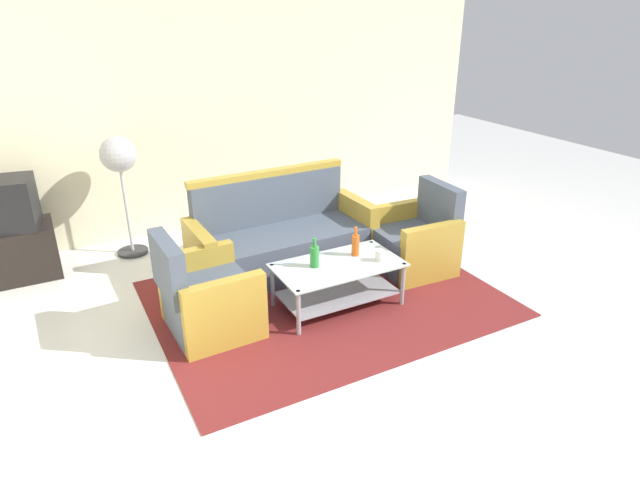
# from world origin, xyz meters

# --- Properties ---
(ground_plane) EXTENTS (14.00, 14.00, 0.00)m
(ground_plane) POSITION_xyz_m (0.00, 0.00, 0.00)
(ground_plane) COLOR white
(wall_back) EXTENTS (6.52, 0.12, 2.80)m
(wall_back) POSITION_xyz_m (0.00, 3.06, 1.40)
(wall_back) COLOR beige
(wall_back) RESTS_ON ground
(rug) EXTENTS (3.00, 2.27, 0.01)m
(rug) POSITION_xyz_m (-0.06, 0.75, 0.01)
(rug) COLOR maroon
(rug) RESTS_ON ground
(couch) EXTENTS (1.82, 0.79, 0.96)m
(couch) POSITION_xyz_m (-0.16, 1.49, 0.32)
(couch) COLOR #4C5666
(couch) RESTS_ON rug
(armchair_left) EXTENTS (0.72, 0.78, 0.85)m
(armchair_left) POSITION_xyz_m (-1.15, 0.77, 0.29)
(armchair_left) COLOR #4C5666
(armchair_left) RESTS_ON rug
(armchair_right) EXTENTS (0.73, 0.79, 0.85)m
(armchair_right) POSITION_xyz_m (1.03, 0.89, 0.29)
(armchair_right) COLOR #4C5666
(armchair_right) RESTS_ON rug
(coffee_table) EXTENTS (1.10, 0.60, 0.40)m
(coffee_table) POSITION_xyz_m (-0.02, 0.60, 0.27)
(coffee_table) COLOR silver
(coffee_table) RESTS_ON rug
(bottle_orange) EXTENTS (0.07, 0.07, 0.27)m
(bottle_orange) POSITION_xyz_m (0.21, 0.69, 0.51)
(bottle_orange) COLOR #D85919
(bottle_orange) RESTS_ON coffee_table
(bottle_green) EXTENTS (0.08, 0.08, 0.26)m
(bottle_green) POSITION_xyz_m (-0.22, 0.66, 0.51)
(bottle_green) COLOR #2D8C38
(bottle_green) RESTS_ON coffee_table
(cup) EXTENTS (0.08, 0.08, 0.10)m
(cup) POSITION_xyz_m (0.34, 0.49, 0.46)
(cup) COLOR silver
(cup) RESTS_ON coffee_table
(tv_stand) EXTENTS (0.80, 0.50, 0.52)m
(tv_stand) POSITION_xyz_m (-2.53, 2.55, 0.26)
(tv_stand) COLOR black
(tv_stand) RESTS_ON ground
(television) EXTENTS (0.66, 0.53, 0.48)m
(television) POSITION_xyz_m (-2.53, 2.55, 0.76)
(television) COLOR black
(television) RESTS_ON tv_stand
(pedestal_fan) EXTENTS (0.36, 0.36, 1.27)m
(pedestal_fan) POSITION_xyz_m (-1.42, 2.60, 1.01)
(pedestal_fan) COLOR #2D2D33
(pedestal_fan) RESTS_ON ground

